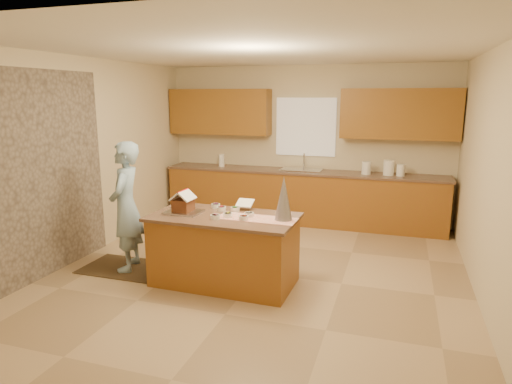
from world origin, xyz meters
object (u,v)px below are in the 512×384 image
(tinsel_tree, at_px, (284,198))
(boy, at_px, (126,207))
(island_base, at_px, (224,251))
(gingerbread_house, at_px, (183,203))

(tinsel_tree, bearing_deg, boy, 179.90)
(boy, bearing_deg, island_base, 72.35)
(tinsel_tree, bearing_deg, island_base, -177.57)
(boy, relative_size, gingerbread_house, 6.32)
(island_base, relative_size, gingerbread_house, 6.30)
(boy, distance_m, gingerbread_house, 0.85)
(gingerbread_house, bearing_deg, tinsel_tree, 3.06)
(gingerbread_house, bearing_deg, boy, 175.34)
(island_base, relative_size, boy, 1.00)
(island_base, bearing_deg, tinsel_tree, 3.67)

